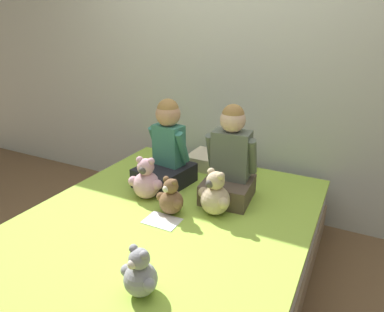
% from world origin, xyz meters
% --- Properties ---
extents(ground_plane, '(14.00, 14.00, 0.00)m').
position_xyz_m(ground_plane, '(0.00, 0.00, 0.00)').
color(ground_plane, brown).
extents(wall_behind_bed, '(8.00, 0.06, 2.50)m').
position_xyz_m(wall_behind_bed, '(0.00, 1.10, 1.25)').
color(wall_behind_bed, beige).
rests_on(wall_behind_bed, ground_plane).
extents(bed, '(1.66, 1.95, 0.44)m').
position_xyz_m(bed, '(0.00, 0.00, 0.22)').
color(bed, '#997F60').
rests_on(bed, ground_plane).
extents(child_on_left, '(0.37, 0.42, 0.62)m').
position_xyz_m(child_on_left, '(-0.24, 0.39, 0.68)').
color(child_on_left, black).
rests_on(child_on_left, bed).
extents(child_on_right, '(0.34, 0.36, 0.63)m').
position_xyz_m(child_on_right, '(0.24, 0.39, 0.70)').
color(child_on_right, brown).
rests_on(child_on_right, bed).
extents(teddy_bear_held_by_left_child, '(0.24, 0.18, 0.29)m').
position_xyz_m(teddy_bear_held_by_left_child, '(-0.25, 0.13, 0.56)').
color(teddy_bear_held_by_left_child, '#DBA3B2').
rests_on(teddy_bear_held_by_left_child, bed).
extents(teddy_bear_held_by_right_child, '(0.23, 0.18, 0.29)m').
position_xyz_m(teddy_bear_held_by_right_child, '(0.24, 0.15, 0.56)').
color(teddy_bear_held_by_right_child, '#D1B78E').
rests_on(teddy_bear_held_by_right_child, bed).
extents(teddy_bear_between_children, '(0.20, 0.15, 0.24)m').
position_xyz_m(teddy_bear_between_children, '(-0.00, 0.03, 0.54)').
color(teddy_bear_between_children, brown).
rests_on(teddy_bear_between_children, bed).
extents(teddy_bear_at_foot_of_bed, '(0.19, 0.15, 0.23)m').
position_xyz_m(teddy_bear_at_foot_of_bed, '(0.22, -0.61, 0.54)').
color(teddy_bear_at_foot_of_bed, '#939399').
rests_on(teddy_bear_at_foot_of_bed, bed).
extents(pillow_at_headboard, '(0.49, 0.29, 0.11)m').
position_xyz_m(pillow_at_headboard, '(0.00, 0.80, 0.50)').
color(pillow_at_headboard, beige).
rests_on(pillow_at_headboard, bed).
extents(sign_card, '(0.21, 0.15, 0.00)m').
position_xyz_m(sign_card, '(0.00, -0.08, 0.44)').
color(sign_card, white).
rests_on(sign_card, bed).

